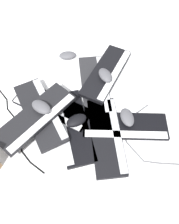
# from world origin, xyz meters

# --- Properties ---
(ground_plane) EXTENTS (3.20, 3.20, 0.00)m
(ground_plane) POSITION_xyz_m (0.00, 0.00, 0.00)
(ground_plane) COLOR white
(keyboard_0) EXTENTS (0.46, 0.31, 0.03)m
(keyboard_0) POSITION_xyz_m (0.28, 0.02, 0.01)
(keyboard_0) COLOR #232326
(keyboard_0) RESTS_ON ground
(keyboard_1) EXTENTS (0.23, 0.46, 0.03)m
(keyboard_1) POSITION_xyz_m (0.06, 0.20, 0.01)
(keyboard_1) COLOR black
(keyboard_1) RESTS_ON ground
(keyboard_2) EXTENTS (0.45, 0.35, 0.03)m
(keyboard_2) POSITION_xyz_m (-0.02, 0.05, 0.01)
(keyboard_2) COLOR black
(keyboard_2) RESTS_ON ground
(keyboard_3) EXTENTS (0.46, 0.31, 0.03)m
(keyboard_3) POSITION_xyz_m (-0.02, -0.13, 0.01)
(keyboard_3) COLOR black
(keyboard_3) RESTS_ON ground
(keyboard_4) EXTENTS (0.26, 0.46, 0.03)m
(keyboard_4) POSITION_xyz_m (0.06, -0.21, 0.01)
(keyboard_4) COLOR black
(keyboard_4) RESTS_ON ground
(keyboard_5) EXTENTS (0.42, 0.41, 0.03)m
(keyboard_5) POSITION_xyz_m (-0.00, 0.24, 0.04)
(keyboard_5) COLOR black
(keyboard_5) RESTS_ON keyboard_1
(keyboard_6) EXTENTS (0.46, 0.22, 0.03)m
(keyboard_6) POSITION_xyz_m (0.37, -0.03, 0.04)
(keyboard_6) COLOR black
(keyboard_6) RESTS_ON keyboard_0
(keyboard_7) EXTENTS (0.46, 0.32, 0.03)m
(keyboard_7) POSITION_xyz_m (-0.05, 0.24, 0.07)
(keyboard_7) COLOR black
(keyboard_7) RESTS_ON keyboard_5
(mouse_0) EXTENTS (0.13, 0.12, 0.04)m
(mouse_0) POSITION_xyz_m (0.31, -0.03, 0.08)
(mouse_0) COLOR #4C4C51
(mouse_0) RESTS_ON keyboard_6
(mouse_1) EXTENTS (0.10, 0.13, 0.04)m
(mouse_1) POSITION_xyz_m (0.46, 0.25, 0.02)
(mouse_1) COLOR #4C4C51
(mouse_1) RESTS_ON ground
(mouse_2) EXTENTS (0.12, 0.12, 0.04)m
(mouse_2) POSITION_xyz_m (-0.00, 0.04, 0.05)
(mouse_2) COLOR black
(mouse_2) RESTS_ON keyboard_2
(mouse_3) EXTENTS (0.13, 0.11, 0.04)m
(mouse_3) POSITION_xyz_m (0.09, -0.21, 0.05)
(mouse_3) COLOR #4C4C51
(mouse_3) RESTS_ON keyboard_4
(mouse_4) EXTENTS (0.10, 0.12, 0.04)m
(mouse_4) POSITION_xyz_m (-0.01, 0.22, 0.11)
(mouse_4) COLOR #4C4C51
(mouse_4) RESTS_ON keyboard_7
(cable_0) EXTENTS (0.39, 0.46, 0.01)m
(cable_0) POSITION_xyz_m (-0.11, 0.34, 0.00)
(cable_0) COLOR black
(cable_0) RESTS_ON ground
(cable_1) EXTENTS (0.39, 0.38, 0.01)m
(cable_1) POSITION_xyz_m (0.00, -0.35, 0.00)
(cable_1) COLOR #59595B
(cable_1) RESTS_ON ground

